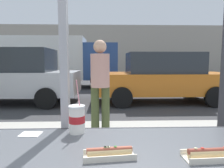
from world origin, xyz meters
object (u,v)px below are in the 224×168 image
object	(u,v)px
hotdog_tray_far	(213,154)
pedestrian	(100,82)
hotdog_tray_near	(109,153)
parked_car_silver	(15,76)
soda_cup_right	(77,119)
parked_car_orange	(162,77)
box_truck	(50,60)

from	to	relation	value
hotdog_tray_far	pedestrian	bearing A→B (deg)	102.41
hotdog_tray_near	parked_car_silver	world-z (taller)	parked_car_silver
soda_cup_right	parked_car_orange	size ratio (longest dim) A/B	0.07
hotdog_tray_near	hotdog_tray_far	bearing A→B (deg)	-3.01
hotdog_tray_far	pedestrian	distance (m)	2.66
parked_car_silver	parked_car_orange	world-z (taller)	parked_car_silver
box_truck	hotdog_tray_near	bearing A→B (deg)	-73.76
soda_cup_right	parked_car_orange	world-z (taller)	parked_car_orange
hotdog_tray_far	parked_car_silver	size ratio (longest dim) A/B	0.06
parked_car_orange	box_truck	xyz separation A→B (m)	(-4.97, 4.43, 0.64)
soda_cup_right	parked_car_silver	world-z (taller)	parked_car_silver
hotdog_tray_near	parked_car_silver	size ratio (longest dim) A/B	0.06
parked_car_orange	pedestrian	size ratio (longest dim) A/B	2.83
hotdog_tray_near	soda_cup_right	bearing A→B (deg)	119.66
hotdog_tray_far	box_truck	bearing A→B (deg)	108.53
box_truck	pedestrian	distance (m)	8.44
hotdog_tray_near	hotdog_tray_far	world-z (taller)	same
soda_cup_right	parked_car_orange	bearing A→B (deg)	69.64
box_truck	pedestrian	size ratio (longest dim) A/B	4.40
soda_cup_right	parked_car_silver	size ratio (longest dim) A/B	0.08
hotdog_tray_far	box_truck	world-z (taller)	box_truck
pedestrian	parked_car_orange	bearing A→B (deg)	59.69
hotdog_tray_far	parked_car_silver	distance (m)	7.00
pedestrian	hotdog_tray_near	bearing A→B (deg)	-87.69
box_truck	pedestrian	xyz separation A→B (m)	(2.95, -7.90, -0.45)
soda_cup_right	pedestrian	bearing A→B (deg)	87.76
hotdog_tray_near	box_truck	distance (m)	10.92
soda_cup_right	parked_car_silver	xyz separation A→B (m)	(-2.84, 5.70, -0.14)
hotdog_tray_far	parked_car_orange	xyz separation A→B (m)	(1.46, 6.06, -0.12)
parked_car_silver	box_truck	distance (m)	4.47
hotdog_tray_near	box_truck	bearing A→B (deg)	106.24
hotdog_tray_near	parked_car_orange	bearing A→B (deg)	72.31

